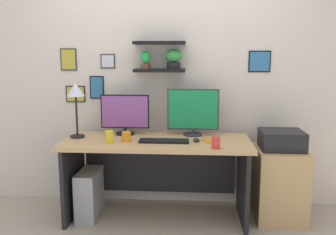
{
  "coord_description": "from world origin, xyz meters",
  "views": [
    {
      "loc": [
        0.33,
        -3.24,
        1.52
      ],
      "look_at": [
        0.1,
        0.05,
        0.95
      ],
      "focal_mm": 39.27,
      "sensor_mm": 36.0,
      "label": 1
    }
  ],
  "objects_px": {
    "desk_lamp": "(76,95)",
    "drawer_cabinet": "(279,184)",
    "monitor_right": "(193,112)",
    "computer_tower_left": "(89,194)",
    "water_cup": "(109,137)",
    "printer": "(282,140)",
    "cell_phone": "(208,141)",
    "coffee_mug": "(126,137)",
    "pen_cup": "(216,143)",
    "desk": "(157,160)",
    "monitor_left": "(125,114)",
    "computer_mouse": "(196,140)",
    "keyboard": "(164,141)"
  },
  "relations": [
    {
      "from": "water_cup",
      "to": "printer",
      "type": "relative_size",
      "value": 0.29
    },
    {
      "from": "desk",
      "to": "coffee_mug",
      "type": "height_order",
      "value": "coffee_mug"
    },
    {
      "from": "water_cup",
      "to": "desk_lamp",
      "type": "bearing_deg",
      "value": 150.22
    },
    {
      "from": "coffee_mug",
      "to": "keyboard",
      "type": "bearing_deg",
      "value": 1.43
    },
    {
      "from": "computer_tower_left",
      "to": "cell_phone",
      "type": "bearing_deg",
      "value": -0.93
    },
    {
      "from": "cell_phone",
      "to": "monitor_right",
      "type": "bearing_deg",
      "value": 95.53
    },
    {
      "from": "drawer_cabinet",
      "to": "computer_tower_left",
      "type": "relative_size",
      "value": 1.49
    },
    {
      "from": "printer",
      "to": "cell_phone",
      "type": "bearing_deg",
      "value": -170.58
    },
    {
      "from": "computer_mouse",
      "to": "computer_tower_left",
      "type": "xyz_separation_m",
      "value": [
        -1.0,
        0.02,
        -0.54
      ]
    },
    {
      "from": "keyboard",
      "to": "printer",
      "type": "distance_m",
      "value": 1.07
    },
    {
      "from": "computer_mouse",
      "to": "water_cup",
      "type": "xyz_separation_m",
      "value": [
        -0.76,
        -0.11,
        0.04
      ]
    },
    {
      "from": "desk_lamp",
      "to": "water_cup",
      "type": "bearing_deg",
      "value": -29.78
    },
    {
      "from": "cell_phone",
      "to": "computer_mouse",
      "type": "bearing_deg",
      "value": 161.75
    },
    {
      "from": "desk_lamp",
      "to": "printer",
      "type": "relative_size",
      "value": 1.34
    },
    {
      "from": "desk_lamp",
      "to": "computer_mouse",
      "type": "bearing_deg",
      "value": -4.86
    },
    {
      "from": "keyboard",
      "to": "water_cup",
      "type": "xyz_separation_m",
      "value": [
        -0.47,
        -0.07,
        0.05
      ]
    },
    {
      "from": "cell_phone",
      "to": "pen_cup",
      "type": "height_order",
      "value": "pen_cup"
    },
    {
      "from": "pen_cup",
      "to": "coffee_mug",
      "type": "bearing_deg",
      "value": 166.66
    },
    {
      "from": "keyboard",
      "to": "pen_cup",
      "type": "distance_m",
      "value": 0.49
    },
    {
      "from": "pen_cup",
      "to": "keyboard",
      "type": "bearing_deg",
      "value": 156.47
    },
    {
      "from": "keyboard",
      "to": "pen_cup",
      "type": "xyz_separation_m",
      "value": [
        0.44,
        -0.19,
        0.04
      ]
    },
    {
      "from": "computer_mouse",
      "to": "computer_tower_left",
      "type": "height_order",
      "value": "computer_mouse"
    },
    {
      "from": "computer_tower_left",
      "to": "printer",
      "type": "bearing_deg",
      "value": 3.04
    },
    {
      "from": "desk",
      "to": "computer_tower_left",
      "type": "distance_m",
      "value": 0.72
    },
    {
      "from": "computer_mouse",
      "to": "coffee_mug",
      "type": "xyz_separation_m",
      "value": [
        -0.62,
        -0.04,
        0.03
      ]
    },
    {
      "from": "monitor_right",
      "to": "desk_lamp",
      "type": "distance_m",
      "value": 1.1
    },
    {
      "from": "computer_mouse",
      "to": "drawer_cabinet",
      "type": "relative_size",
      "value": 0.14
    },
    {
      "from": "monitor_right",
      "to": "drawer_cabinet",
      "type": "bearing_deg",
      "value": -10.33
    },
    {
      "from": "monitor_left",
      "to": "coffee_mug",
      "type": "relative_size",
      "value": 5.19
    },
    {
      "from": "desk",
      "to": "monitor_left",
      "type": "xyz_separation_m",
      "value": [
        -0.33,
        0.16,
        0.4
      ]
    },
    {
      "from": "coffee_mug",
      "to": "pen_cup",
      "type": "xyz_separation_m",
      "value": [
        0.78,
        -0.18,
        0.01
      ]
    },
    {
      "from": "desk",
      "to": "computer_mouse",
      "type": "distance_m",
      "value": 0.44
    },
    {
      "from": "keyboard",
      "to": "monitor_left",
      "type": "bearing_deg",
      "value": 143.44
    },
    {
      "from": "pen_cup",
      "to": "printer",
      "type": "xyz_separation_m",
      "value": [
        0.61,
        0.34,
        -0.05
      ]
    },
    {
      "from": "monitor_left",
      "to": "monitor_right",
      "type": "bearing_deg",
      "value": 0.01
    },
    {
      "from": "desk_lamp",
      "to": "pen_cup",
      "type": "height_order",
      "value": "desk_lamp"
    },
    {
      "from": "coffee_mug",
      "to": "printer",
      "type": "xyz_separation_m",
      "value": [
        1.39,
        0.16,
        -0.04
      ]
    },
    {
      "from": "cell_phone",
      "to": "coffee_mug",
      "type": "height_order",
      "value": "coffee_mug"
    },
    {
      "from": "pen_cup",
      "to": "drawer_cabinet",
      "type": "relative_size",
      "value": 0.15
    },
    {
      "from": "drawer_cabinet",
      "to": "desk",
      "type": "bearing_deg",
      "value": -179.24
    },
    {
      "from": "cell_phone",
      "to": "desk_lamp",
      "type": "bearing_deg",
      "value": 154.2
    },
    {
      "from": "desk_lamp",
      "to": "drawer_cabinet",
      "type": "xyz_separation_m",
      "value": [
        1.88,
        0.02,
        -0.82
      ]
    },
    {
      "from": "coffee_mug",
      "to": "monitor_right",
      "type": "bearing_deg",
      "value": 27.51
    },
    {
      "from": "desk",
      "to": "coffee_mug",
      "type": "bearing_deg",
      "value": -150.93
    },
    {
      "from": "cell_phone",
      "to": "water_cup",
      "type": "height_order",
      "value": "water_cup"
    },
    {
      "from": "computer_mouse",
      "to": "printer",
      "type": "height_order",
      "value": "printer"
    },
    {
      "from": "desk",
      "to": "drawer_cabinet",
      "type": "bearing_deg",
      "value": 0.76
    },
    {
      "from": "monitor_right",
      "to": "computer_tower_left",
      "type": "xyz_separation_m",
      "value": [
        -0.96,
        -0.24,
        -0.75
      ]
    },
    {
      "from": "computer_mouse",
      "to": "pen_cup",
      "type": "xyz_separation_m",
      "value": [
        0.16,
        -0.23,
        0.04
      ]
    },
    {
      "from": "monitor_right",
      "to": "computer_tower_left",
      "type": "relative_size",
      "value": 1.09
    }
  ]
}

